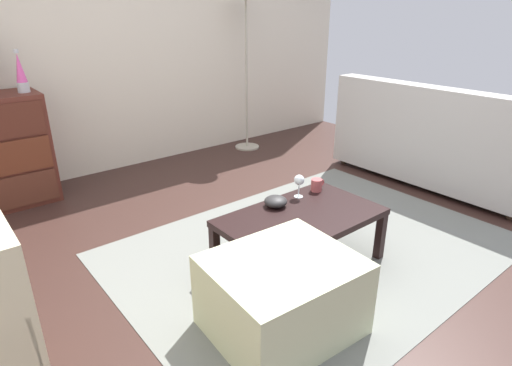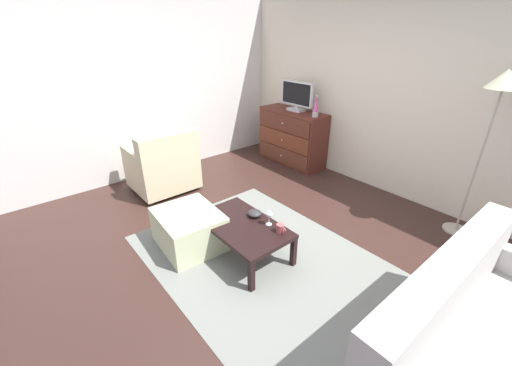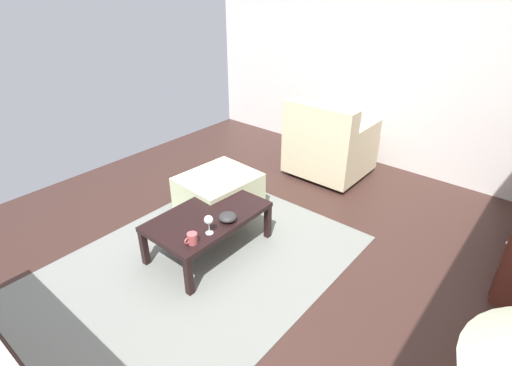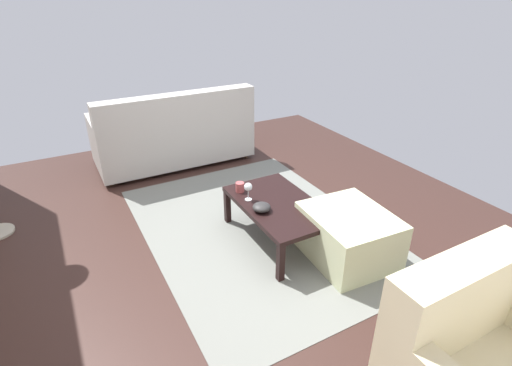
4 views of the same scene
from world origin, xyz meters
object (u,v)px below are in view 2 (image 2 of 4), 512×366
at_px(mug, 280,228).
at_px(standing_lamp, 500,97).
at_px(coffee_table, 243,228).
at_px(wine_glass, 269,214).
at_px(dresser, 292,137).
at_px(lava_lamp, 316,107).
at_px(tv, 297,96).
at_px(ottoman, 189,229).
at_px(bowl_decorative, 255,213).
at_px(armchair, 163,167).
at_px(couch_large, 476,351).

xyz_separation_m(mug, standing_lamp, (0.93, 1.97, 1.14)).
xyz_separation_m(coffee_table, mug, (0.34, 0.20, 0.08)).
xyz_separation_m(coffee_table, wine_glass, (0.17, 0.20, 0.16)).
relative_size(dresser, lava_lamp, 3.66).
height_order(tv, ottoman, tv).
relative_size(dresser, coffee_table, 1.22).
bearing_deg(coffee_table, lava_lamp, 114.00).
distance_m(bowl_decorative, standing_lamp, 2.64).
xyz_separation_m(wine_glass, ottoman, (-0.65, -0.56, -0.27)).
height_order(tv, lava_lamp, tv).
height_order(armchair, ottoman, armchair).
xyz_separation_m(couch_large, armchair, (-3.90, -0.22, 0.01)).
height_order(coffee_table, ottoman, ottoman).
height_order(mug, bowl_decorative, mug).
bearing_deg(dresser, lava_lamp, -4.92).
height_order(bowl_decorative, ottoman, bowl_decorative).
bearing_deg(lava_lamp, armchair, -113.06).
bearing_deg(dresser, coffee_table, -56.43).
distance_m(mug, standing_lamp, 2.46).
bearing_deg(ottoman, wine_glass, 40.38).
distance_m(lava_lamp, ottoman, 2.71).
height_order(tv, mug, tv).
distance_m(lava_lamp, armchair, 2.43).
relative_size(dresser, mug, 10.58).
distance_m(coffee_table, couch_large, 2.03).
bearing_deg(mug, dresser, 131.90).
relative_size(tv, coffee_table, 0.65).
bearing_deg(armchair, lava_lamp, 66.94).
xyz_separation_m(tv, lava_lamp, (0.47, -0.07, -0.10)).
distance_m(dresser, armchair, 2.23).
bearing_deg(coffee_table, couch_large, 7.13).
distance_m(wine_glass, ottoman, 0.90).
xyz_separation_m(dresser, couch_large, (3.49, -1.96, -0.10)).
bearing_deg(lava_lamp, standing_lamp, -0.13).
xyz_separation_m(coffee_table, standing_lamp, (1.28, 2.17, 1.22)).
height_order(tv, standing_lamp, standing_lamp).
distance_m(tv, mug, 2.81).
height_order(wine_glass, armchair, armchair).
bearing_deg(coffee_table, mug, 29.77).
bearing_deg(lava_lamp, couch_large, -32.77).
distance_m(dresser, coffee_table, 2.66).
bearing_deg(standing_lamp, bowl_decorative, -123.69).
height_order(coffee_table, armchair, armchair).
bearing_deg(couch_large, coffee_table, -172.87).
distance_m(tv, wine_glass, 2.68).
bearing_deg(mug, lava_lamp, 123.53).
bearing_deg(armchair, ottoman, -15.40).
height_order(coffee_table, mug, mug).
height_order(tv, bowl_decorative, tv).
distance_m(couch_large, standing_lamp, 2.37).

